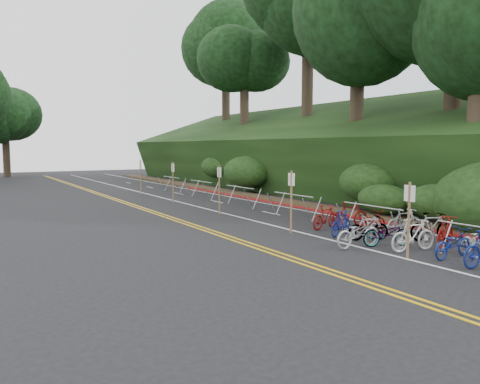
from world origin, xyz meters
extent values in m
plane|color=black|center=(0.00, 0.00, 0.00)|extent=(120.00, 120.00, 0.00)
cube|color=gold|center=(-2.15, 10.00, 0.00)|extent=(0.12, 80.00, 0.01)
cube|color=gold|center=(-1.85, 10.00, 0.00)|extent=(0.12, 80.00, 0.01)
cube|color=silver|center=(1.00, 10.00, 0.00)|extent=(0.12, 80.00, 0.01)
cube|color=silver|center=(5.20, 10.00, 0.00)|extent=(0.12, 80.00, 0.01)
cube|color=silver|center=(3.10, 4.00, 0.00)|extent=(0.10, 1.60, 0.01)
cube|color=silver|center=(3.10, 10.00, 0.00)|extent=(0.10, 1.60, 0.01)
cube|color=silver|center=(3.10, 16.00, 0.00)|extent=(0.10, 1.60, 0.01)
cube|color=silver|center=(3.10, 22.00, 0.00)|extent=(0.10, 1.60, 0.01)
cube|color=silver|center=(3.10, 28.00, 0.00)|extent=(0.10, 1.60, 0.01)
cube|color=silver|center=(3.10, 34.00, 0.00)|extent=(0.10, 1.60, 0.01)
cube|color=maroon|center=(5.70, 12.00, 0.05)|extent=(0.25, 28.00, 0.10)
cube|color=black|center=(13.50, 22.00, 2.80)|extent=(12.32, 44.00, 9.11)
cube|color=#382819|center=(6.40, 22.00, 0.08)|extent=(1.40, 44.00, 0.16)
ellipsoid|color=#284C19|center=(7.20, 3.00, 1.04)|extent=(2.00, 2.80, 1.60)
ellipsoid|color=#284C19|center=(8.00, 8.00, 1.55)|extent=(2.60, 3.64, 2.08)
ellipsoid|color=#284C19|center=(9.20, 14.00, 1.99)|extent=(2.20, 3.08, 1.76)
ellipsoid|color=#284C19|center=(7.80, 20.00, 1.56)|extent=(3.00, 4.20, 2.40)
ellipsoid|color=#284C19|center=(8.50, 26.00, 1.73)|extent=(2.40, 3.36, 1.92)
ellipsoid|color=#284C19|center=(9.80, 30.00, 2.41)|extent=(2.80, 3.92, 2.24)
ellipsoid|color=#284C19|center=(7.00, 6.00, 0.90)|extent=(1.80, 2.52, 1.44)
ellipsoid|color=#284C19|center=(10.00, 18.00, 2.60)|extent=(3.20, 4.48, 2.56)
cylinder|color=#2D2319|center=(9.50, 3.00, 4.16)|extent=(0.82, 0.82, 5.93)
cylinder|color=#2D2319|center=(12.00, 6.00, 6.45)|extent=(0.89, 0.89, 7.29)
cylinder|color=#2D2319|center=(11.00, 12.00, 5.92)|extent=(0.86, 0.86, 6.84)
ellipsoid|color=black|center=(11.00, 12.00, 12.25)|extent=(9.72, 9.72, 9.24)
cylinder|color=#2D2319|center=(13.50, 20.00, 7.07)|extent=(0.91, 0.91, 7.75)
ellipsoid|color=black|center=(13.50, 20.00, 14.29)|extent=(11.14, 11.14, 10.59)
cylinder|color=#2D2319|center=(12.50, 28.00, 5.99)|extent=(0.84, 0.84, 6.38)
ellipsoid|color=black|center=(12.50, 28.00, 11.73)|extent=(8.51, 8.51, 8.08)
cylinder|color=#2D2319|center=(15.00, 36.00, 7.15)|extent=(0.89, 0.89, 7.29)
ellipsoid|color=black|center=(15.00, 36.00, 13.83)|extent=(10.13, 10.13, 9.62)
cylinder|color=#2D2319|center=(-6.00, 50.00, 2.73)|extent=(0.79, 0.79, 5.47)
ellipsoid|color=black|center=(-6.00, 50.00, 7.60)|extent=(7.09, 7.09, 6.74)
cylinder|color=#9D9E9F|center=(2.49, -1.62, 1.07)|extent=(0.05, 2.57, 0.05)
cylinder|color=#9D9E9F|center=(2.21, -0.44, 0.54)|extent=(0.54, 0.04, 1.06)
cylinder|color=#9D9E9F|center=(2.77, -0.44, 0.54)|extent=(0.54, 0.04, 1.06)
cylinder|color=#9D9E9F|center=(3.00, 3.00, 1.15)|extent=(0.05, 3.00, 0.05)
cylinder|color=#9D9E9F|center=(2.72, 1.60, 0.57)|extent=(0.58, 0.04, 1.13)
cylinder|color=#9D9E9F|center=(3.28, 1.60, 0.57)|extent=(0.58, 0.04, 1.13)
cylinder|color=#9D9E9F|center=(2.72, 4.40, 0.57)|extent=(0.58, 0.04, 1.13)
cylinder|color=#9D9E9F|center=(3.28, 4.40, 0.57)|extent=(0.58, 0.04, 1.13)
cylinder|color=#9D9E9F|center=(3.00, 8.00, 1.15)|extent=(0.05, 3.00, 0.05)
cylinder|color=#9D9E9F|center=(2.72, 6.60, 0.57)|extent=(0.58, 0.04, 1.13)
cylinder|color=#9D9E9F|center=(3.28, 6.60, 0.57)|extent=(0.58, 0.04, 1.13)
cylinder|color=#9D9E9F|center=(2.72, 9.40, 0.57)|extent=(0.58, 0.04, 1.13)
cylinder|color=#9D9E9F|center=(3.28, 9.40, 0.57)|extent=(0.58, 0.04, 1.13)
cylinder|color=#9D9E9F|center=(3.00, 13.00, 1.15)|extent=(0.05, 3.00, 0.05)
cylinder|color=#9D9E9F|center=(2.72, 11.60, 0.57)|extent=(0.58, 0.04, 1.13)
cylinder|color=#9D9E9F|center=(3.28, 11.60, 0.57)|extent=(0.58, 0.04, 1.13)
cylinder|color=#9D9E9F|center=(2.72, 14.40, 0.57)|extent=(0.58, 0.04, 1.13)
cylinder|color=#9D9E9F|center=(3.28, 14.40, 0.57)|extent=(0.58, 0.04, 1.13)
cylinder|color=#9D9E9F|center=(3.00, 18.00, 1.15)|extent=(0.05, 3.00, 0.05)
cylinder|color=#9D9E9F|center=(2.72, 16.60, 0.57)|extent=(0.58, 0.04, 1.13)
cylinder|color=#9D9E9F|center=(3.28, 16.60, 0.57)|extent=(0.58, 0.04, 1.13)
cylinder|color=#9D9E9F|center=(2.72, 19.40, 0.57)|extent=(0.58, 0.04, 1.13)
cylinder|color=#9D9E9F|center=(3.28, 19.40, 0.57)|extent=(0.58, 0.04, 1.13)
cylinder|color=#9D9E9F|center=(3.00, 23.00, 1.15)|extent=(0.05, 3.00, 0.05)
cylinder|color=#9D9E9F|center=(2.72, 21.60, 0.57)|extent=(0.58, 0.04, 1.13)
cylinder|color=#9D9E9F|center=(3.28, 21.60, 0.57)|extent=(0.58, 0.04, 1.13)
cylinder|color=#9D9E9F|center=(2.72, 24.40, 0.57)|extent=(0.58, 0.04, 1.13)
cylinder|color=#9D9E9F|center=(3.28, 24.40, 0.57)|extent=(0.58, 0.04, 1.13)
cylinder|color=brown|center=(1.10, -0.28, 1.19)|extent=(0.08, 0.08, 2.37)
cube|color=silver|center=(1.10, -0.28, 2.02)|extent=(0.02, 0.40, 0.50)
cylinder|color=brown|center=(0.60, 5.00, 1.25)|extent=(0.08, 0.08, 2.50)
cube|color=silver|center=(0.60, 5.00, 2.15)|extent=(0.02, 0.40, 0.50)
cylinder|color=brown|center=(0.60, 11.00, 1.25)|extent=(0.08, 0.08, 2.50)
cube|color=silver|center=(0.60, 11.00, 2.15)|extent=(0.02, 0.40, 0.50)
cylinder|color=brown|center=(0.60, 17.00, 1.25)|extent=(0.08, 0.08, 2.50)
cube|color=silver|center=(0.60, 17.00, 2.15)|extent=(0.02, 0.40, 0.50)
cylinder|color=brown|center=(0.60, 23.00, 1.25)|extent=(0.08, 0.08, 2.50)
cube|color=silver|center=(0.60, 23.00, 2.15)|extent=(0.02, 0.40, 0.50)
imported|color=#9E9EA3|center=(0.93, 1.66, 0.51)|extent=(0.75, 1.98, 1.03)
imported|color=navy|center=(2.31, -0.98, 0.47)|extent=(0.69, 1.80, 0.93)
imported|color=#9E9EA3|center=(3.80, -0.87, 0.44)|extent=(0.78, 1.72, 0.87)
imported|color=beige|center=(2.02, 0.26, 0.55)|extent=(0.74, 1.87, 1.09)
imported|color=maroon|center=(3.64, 0.23, 0.54)|extent=(1.07, 1.85, 1.07)
imported|color=slate|center=(1.93, 1.27, 0.47)|extent=(1.19, 1.88, 0.93)
imported|color=slate|center=(4.10, 1.11, 0.53)|extent=(1.04, 1.82, 1.05)
imported|color=slate|center=(2.15, 2.35, 0.48)|extent=(0.94, 1.65, 0.96)
imported|color=#9E9EA3|center=(4.23, 2.46, 0.52)|extent=(0.68, 1.77, 1.04)
imported|color=navy|center=(1.92, 3.55, 0.49)|extent=(1.04, 1.70, 0.99)
imported|color=maroon|center=(3.62, 3.57, 0.42)|extent=(0.68, 1.64, 0.84)
imported|color=maroon|center=(2.37, 4.95, 0.51)|extent=(0.83, 1.76, 1.02)
imported|color=maroon|center=(3.56, 4.78, 0.54)|extent=(0.81, 1.87, 1.09)
camera|label=1|loc=(-10.64, -9.78, 3.44)|focal=35.00mm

